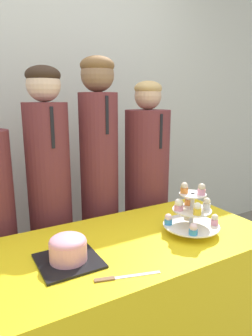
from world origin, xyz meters
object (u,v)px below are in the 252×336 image
cake_knife (117,278)px  student_2 (100,188)px  round_cake (68,249)px  cupcake_stand (191,211)px  student_3 (146,196)px  student_1 (51,204)px

cake_knife → student_2: bearing=85.3°
round_cake → cake_knife: round_cake is taller
cupcake_stand → student_2: (-0.20, 0.64, -0.02)m
cupcake_stand → student_3: (0.16, 0.64, -0.13)m
cake_knife → cupcake_stand: 0.55m
round_cake → student_3: (0.79, 0.61, -0.08)m
round_cake → cupcake_stand: cupcake_stand is taller
student_1 → student_3: student_1 is taller
cupcake_stand → student_2: student_2 is taller
round_cake → cake_knife: 0.24m
student_1 → cupcake_stand: bearing=-50.7°
round_cake → student_1: bearing=80.6°
round_cake → student_1: (0.10, 0.61, -0.02)m
cupcake_stand → student_2: 0.67m
cupcake_stand → student_1: size_ratio=0.18×
student_2 → student_3: (0.36, 0.00, -0.11)m
round_cake → student_1: 0.62m
round_cake → student_3: bearing=37.8°
cake_knife → round_cake: bearing=136.3°
student_1 → cake_knife: bearing=-88.9°
cupcake_stand → student_3: 0.67m
cupcake_stand → student_3: student_3 is taller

